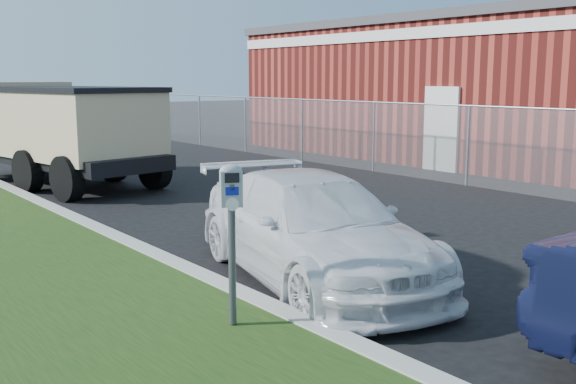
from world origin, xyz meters
TOP-DOWN VIEW (x-y plane):
  - ground at (0.00, 0.00)m, footprint 120.00×120.00m
  - chainlink_fence at (6.00, 7.00)m, footprint 0.06×30.06m
  - brick_building at (12.00, 8.00)m, footprint 9.20×14.20m
  - parking_meter at (-3.19, -0.50)m, footprint 0.24×0.21m
  - white_wagon at (-1.40, 0.56)m, footprint 2.67×4.60m
  - dump_truck at (-1.29, 10.02)m, footprint 3.20×6.20m

SIDE VIEW (x-z plane):
  - ground at x=0.00m, z-range 0.00..0.00m
  - white_wagon at x=-1.40m, z-range 0.00..1.25m
  - parking_meter at x=-3.19m, z-range 0.48..1.97m
  - chainlink_fence at x=6.00m, z-range -13.74..16.26m
  - dump_truck at x=-1.29m, z-range 0.15..2.47m
  - brick_building at x=12.00m, z-range 0.04..4.21m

